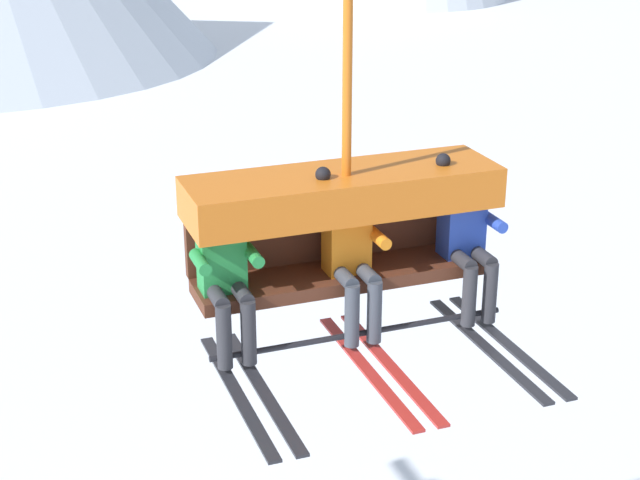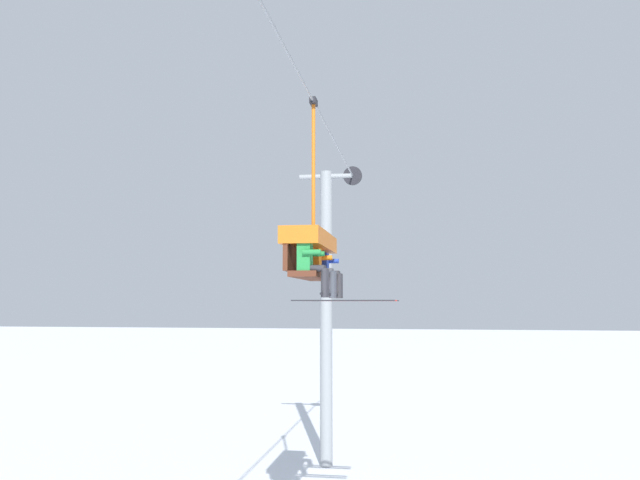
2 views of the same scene
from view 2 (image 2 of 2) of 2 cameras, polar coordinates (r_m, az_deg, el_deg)
name	(u,v)px [view 2 (image 2 of 2)]	position (r m, az deg, el deg)	size (l,w,h in m)	color
lift_tower_far	(327,308)	(18.35, 0.62, -6.20)	(0.36, 1.88, 8.69)	gray
lift_cable	(309,92)	(11.46, -1.05, 13.34)	(16.97, 0.05, 0.05)	gray
chairlift_chair	(309,247)	(11.41, -0.97, -0.66)	(2.34, 0.74, 3.68)	#512819
skier_green	(312,261)	(10.41, -0.69, -1.95)	(0.46, 1.70, 1.23)	#23843D
skier_orange	(321,263)	(11.35, 0.08, -2.16)	(0.48, 1.70, 1.34)	orange
skier_blue	(328,266)	(12.29, 0.78, -2.43)	(0.48, 1.70, 1.34)	#2847B7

